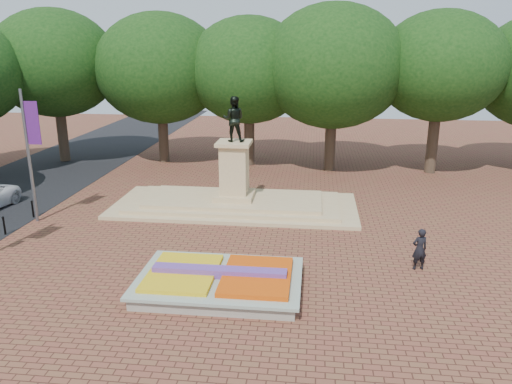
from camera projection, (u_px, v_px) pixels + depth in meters
The scene contains 5 objects.
ground at pixel (206, 266), 21.41m from camera, with size 90.00×90.00×0.00m, color brown.
flower_bed at pixel (220, 281), 19.28m from camera, with size 6.30×4.30×0.91m.
monument at pixel (235, 193), 28.76m from camera, with size 14.00×6.00×6.40m.
tree_row_back at pixel (287, 79), 36.34m from camera, with size 44.80×8.80×10.43m.
pedestrian at pixel (420, 249), 20.88m from camera, with size 0.66×0.44×1.82m, color black.
Camera 1 is at (4.45, -19.19, 9.21)m, focal length 35.00 mm.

